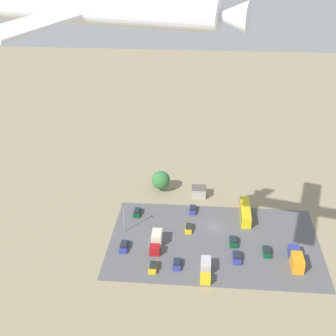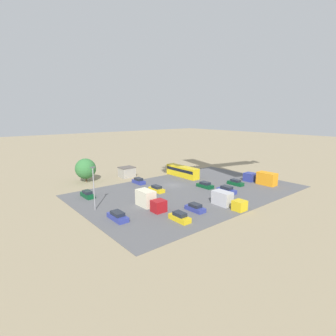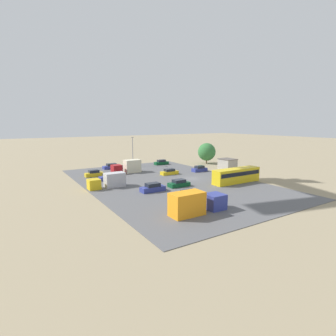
# 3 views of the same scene
# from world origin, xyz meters

# --- Properties ---
(ground_plane) EXTENTS (400.00, 400.00, 0.00)m
(ground_plane) POSITION_xyz_m (0.00, 0.00, 0.00)
(ground_plane) COLOR gray
(parking_lot_surface) EXTENTS (52.88, 33.69, 0.08)m
(parking_lot_surface) POSITION_xyz_m (0.00, 6.64, 0.04)
(parking_lot_surface) COLOR #565659
(parking_lot_surface) RESTS_ON ground
(shed_building) EXTENTS (4.35, 3.79, 3.02)m
(shed_building) POSITION_xyz_m (4.49, -15.68, 1.52)
(shed_building) COLOR #9E998E
(shed_building) RESTS_ON ground
(bus) EXTENTS (2.60, 11.68, 3.08)m
(bus) POSITION_xyz_m (-8.44, -5.54, 1.74)
(bus) COLOR gold
(bus) RESTS_ON ground
(parked_car_0) EXTENTS (1.96, 4.39, 1.44)m
(parked_car_0) POSITION_xyz_m (-4.81, 6.85, 0.68)
(parked_car_0) COLOR #0C4723
(parked_car_0) RESTS_ON ground
(parked_car_1) EXTENTS (1.75, 4.44, 1.44)m
(parked_car_1) POSITION_xyz_m (6.73, 1.84, 0.68)
(parked_car_1) COLOR gold
(parked_car_1) RESTS_ON ground
(parked_car_2) EXTENTS (1.71, 4.37, 1.50)m
(parked_car_2) POSITION_xyz_m (21.33, -4.44, 0.70)
(parked_car_2) COLOR #0C4723
(parked_car_2) RESTS_ON ground
(parked_car_3) EXTENTS (1.93, 4.72, 1.47)m
(parked_car_3) POSITION_xyz_m (22.34, 11.15, 0.69)
(parked_car_3) COLOR navy
(parked_car_3) RESTS_ON ground
(parked_car_4) EXTENTS (1.85, 4.09, 1.42)m
(parked_car_4) POSITION_xyz_m (8.76, 16.80, 0.67)
(parked_car_4) COLOR navy
(parked_car_4) RESTS_ON ground
(parked_car_5) EXTENTS (1.92, 4.63, 1.60)m
(parked_car_5) POSITION_xyz_m (-5.38, 13.18, 0.75)
(parked_car_5) COLOR navy
(parked_car_5) RESTS_ON ground
(parked_car_6) EXTENTS (1.75, 4.17, 1.56)m
(parked_car_6) POSITION_xyz_m (14.26, 18.47, 0.73)
(parked_car_6) COLOR gold
(parked_car_6) RESTS_ON ground
(parked_car_7) EXTENTS (1.73, 4.31, 1.49)m
(parked_car_7) POSITION_xyz_m (-12.75, 10.30, 0.70)
(parked_car_7) COLOR #0C4723
(parked_car_7) RESTS_ON ground
(parked_car_8) EXTENTS (1.77, 4.12, 1.54)m
(parked_car_8) POSITION_xyz_m (6.00, -7.10, 0.72)
(parked_car_8) COLOR navy
(parked_car_8) RESTS_ON ground
(parked_truck_0) EXTENTS (2.59, 8.86, 3.27)m
(parked_truck_0) POSITION_xyz_m (-19.21, 13.91, 1.58)
(parked_truck_0) COLOR navy
(parked_truck_0) RESTS_ON ground
(parked_truck_1) EXTENTS (2.47, 7.49, 3.24)m
(parked_truck_1) POSITION_xyz_m (14.43, 9.60, 1.56)
(parked_truck_1) COLOR maroon
(parked_truck_1) RESTS_ON ground
(parked_truck_2) EXTENTS (2.34, 7.30, 2.81)m
(parked_truck_2) POSITION_xyz_m (2.01, 19.04, 1.37)
(parked_truck_2) COLOR gold
(parked_truck_2) RESTS_ON ground
(tree_near_shed) EXTENTS (5.58, 5.58, 6.49)m
(tree_near_shed) POSITION_xyz_m (16.02, -17.95, 3.70)
(tree_near_shed) COLOR brown
(tree_near_shed) RESTS_ON ground
(light_pole_lot_centre) EXTENTS (0.90, 0.28, 8.54)m
(light_pole_lot_centre) POSITION_xyz_m (23.40, 4.14, 4.78)
(light_pole_lot_centre) COLOR gray
(light_pole_lot_centre) RESTS_ON ground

